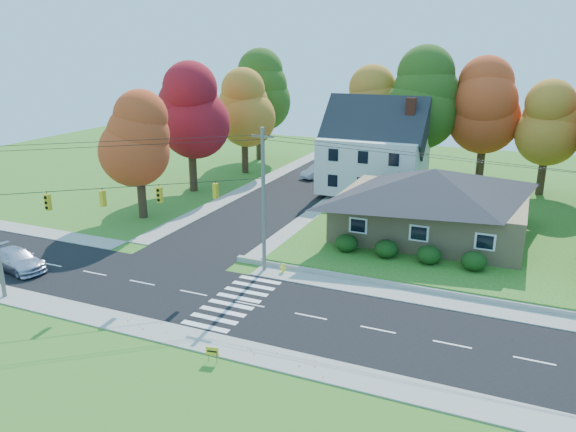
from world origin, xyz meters
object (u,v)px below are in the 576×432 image
ranch_house (432,201)px  fire_hydrant (283,268)px  silver_sedan (16,260)px  white_car (317,172)px

ranch_house → fire_hydrant: (-8.10, -10.76, -2.92)m
silver_sedan → white_car: 35.76m
ranch_house → silver_sedan: ranch_house is taller
white_car → fire_hydrant: (7.92, -27.65, -0.39)m
white_car → fire_hydrant: 28.77m
silver_sedan → white_car: (9.39, 34.50, -0.02)m
ranch_house → silver_sedan: (-25.41, -17.61, -2.52)m
ranch_house → white_car: size_ratio=3.38×
ranch_house → white_car: (-16.02, 16.89, -2.54)m
white_car → fire_hydrant: bearing=-53.5°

